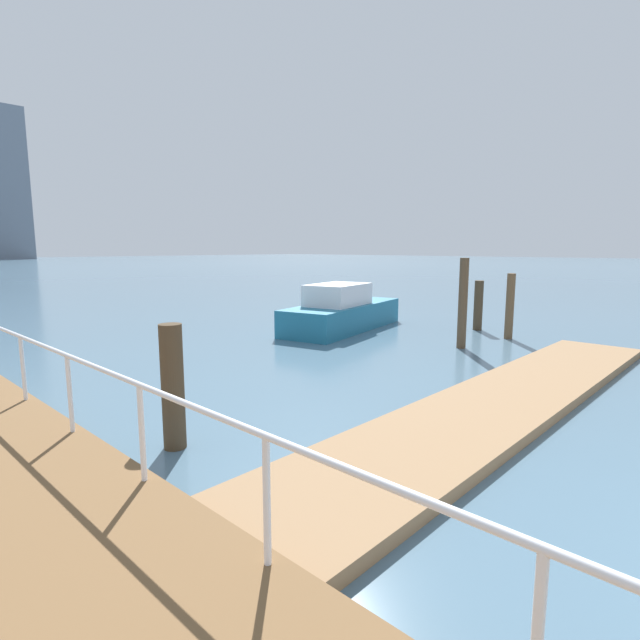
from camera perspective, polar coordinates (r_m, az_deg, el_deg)
ground_plane at (r=15.03m, az=-24.76°, el=-3.24°), size 300.00×300.00×0.00m
floating_dock at (r=9.53m, az=20.73°, el=-8.93°), size 13.13×2.00×0.18m
boardwalk_railing at (r=3.22m, az=6.16°, el=-21.14°), size 0.06×26.21×1.08m
dock_piling_0 at (r=17.77m, az=18.11°, el=1.64°), size 0.30×0.30×1.73m
dock_piling_1 at (r=14.33m, az=16.44°, el=1.87°), size 0.26×0.26×2.58m
dock_piling_2 at (r=16.32m, az=21.42°, el=1.50°), size 0.25×0.25×2.07m
dock_piling_5 at (r=7.23m, az=-16.93°, el=-7.53°), size 0.32×0.32×1.80m
moored_boat_1 at (r=17.04m, az=2.60°, el=0.96°), size 5.85×3.03×1.63m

